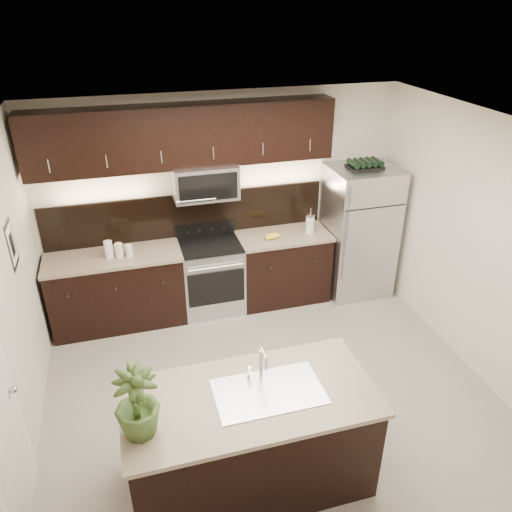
{
  "coord_description": "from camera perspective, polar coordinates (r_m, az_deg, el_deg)",
  "views": [
    {
      "loc": [
        -1.21,
        -3.76,
        3.69
      ],
      "look_at": [
        0.02,
        0.55,
        1.31
      ],
      "focal_mm": 35.0,
      "sensor_mm": 36.0,
      "label": 1
    }
  ],
  "objects": [
    {
      "name": "upper_fixtures",
      "position": [
        5.86,
        -7.87,
        12.41
      ],
      "size": [
        3.49,
        0.4,
        1.66
      ],
      "color": "black",
      "rests_on": "counter_run"
    },
    {
      "name": "wine_rack",
      "position": [
        6.42,
        12.35,
        10.22
      ],
      "size": [
        0.43,
        0.27,
        0.1
      ],
      "color": "black",
      "rests_on": "refrigerator"
    },
    {
      "name": "french_press",
      "position": [
        6.41,
        6.19,
        3.68
      ],
      "size": [
        0.12,
        0.12,
        0.34
      ],
      "rotation": [
        0.0,
        0.0,
        -0.17
      ],
      "color": "silver",
      "rests_on": "counter_run"
    },
    {
      "name": "plant",
      "position": [
        3.62,
        -13.5,
        -15.98
      ],
      "size": [
        0.35,
        0.35,
        0.56
      ],
      "primitive_type": "imported",
      "rotation": [
        0.0,
        0.0,
        0.14
      ],
      "color": "#344D1E",
      "rests_on": "island"
    },
    {
      "name": "room_walls",
      "position": [
        4.36,
        0.48,
        0.82
      ],
      "size": [
        4.52,
        4.02,
        2.71
      ],
      "color": "beige",
      "rests_on": "ground"
    },
    {
      "name": "canisters",
      "position": [
        6.0,
        -15.66,
        0.65
      ],
      "size": [
        0.31,
        0.12,
        0.21
      ],
      "rotation": [
        0.0,
        0.0,
        -0.16
      ],
      "color": "silver",
      "rests_on": "counter_run"
    },
    {
      "name": "sink_faucet",
      "position": [
        4.0,
        1.41,
        -15.01
      ],
      "size": [
        0.84,
        0.5,
        0.28
      ],
      "color": "silver",
      "rests_on": "island"
    },
    {
      "name": "bananas",
      "position": [
        6.25,
        1.32,
        2.22
      ],
      "size": [
        0.23,
        0.2,
        0.06
      ],
      "primitive_type": "ellipsoid",
      "rotation": [
        0.0,
        0.0,
        0.21
      ],
      "color": "yellow",
      "rests_on": "counter_run"
    },
    {
      "name": "ground",
      "position": [
        5.4,
        1.46,
        -15.06
      ],
      "size": [
        4.5,
        4.5,
        0.0
      ],
      "primitive_type": "plane",
      "color": "gray",
      "rests_on": "ground"
    },
    {
      "name": "island",
      "position": [
        4.31,
        -0.66,
        -20.18
      ],
      "size": [
        1.96,
        0.96,
        0.94
      ],
      "color": "black",
      "rests_on": "ground"
    },
    {
      "name": "refrigerator",
      "position": [
        6.75,
        11.56,
        2.77
      ],
      "size": [
        0.84,
        0.76,
        1.75
      ],
      "primitive_type": "cube",
      "color": "#B2B2B7",
      "rests_on": "ground"
    },
    {
      "name": "counter_run",
      "position": [
        6.37,
        -6.93,
        -2.56
      ],
      "size": [
        3.51,
        0.65,
        0.94
      ],
      "color": "black",
      "rests_on": "ground"
    }
  ]
}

